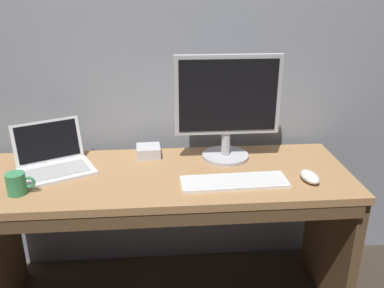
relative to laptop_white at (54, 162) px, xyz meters
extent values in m
cube|color=#A87A4C|center=(0.51, -0.08, -0.06)|extent=(1.69, 0.60, 0.03)
cube|color=brown|center=(1.33, -0.08, -0.42)|extent=(0.05, 0.55, 0.69)
cube|color=brown|center=(0.51, -0.36, -0.11)|extent=(1.62, 0.02, 0.06)
cube|color=white|center=(0.02, -0.04, -0.03)|extent=(0.38, 0.34, 0.02)
cube|color=#ACACAC|center=(0.02, -0.05, -0.02)|extent=(0.30, 0.24, 0.00)
cube|color=white|center=(-0.04, 0.09, 0.07)|extent=(0.31, 0.18, 0.19)
cube|color=black|center=(-0.04, 0.08, 0.07)|extent=(0.27, 0.16, 0.17)
cylinder|color=#B7B7BC|center=(0.81, 0.08, -0.03)|extent=(0.23, 0.23, 0.02)
cylinder|color=#B7B7BC|center=(0.81, 0.08, 0.04)|extent=(0.04, 0.04, 0.12)
cube|color=#B7B7BC|center=(0.81, 0.06, 0.28)|extent=(0.50, 0.03, 0.38)
cube|color=black|center=(0.81, 0.05, 0.28)|extent=(0.46, 0.00, 0.34)
cube|color=white|center=(0.81, -0.20, -0.03)|extent=(0.47, 0.16, 0.01)
cube|color=silver|center=(0.81, -0.20, -0.03)|extent=(0.44, 0.13, 0.00)
ellipsoid|color=white|center=(1.14, -0.21, -0.02)|extent=(0.09, 0.13, 0.04)
cube|color=silver|center=(0.43, 0.13, -0.01)|extent=(0.12, 0.12, 0.05)
cylinder|color=#388E56|center=(-0.10, -0.22, 0.00)|extent=(0.08, 0.08, 0.09)
torus|color=#388E56|center=(-0.05, -0.22, 0.01)|extent=(0.05, 0.01, 0.05)
camera|label=1|loc=(0.50, -1.78, 0.78)|focal=38.44mm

